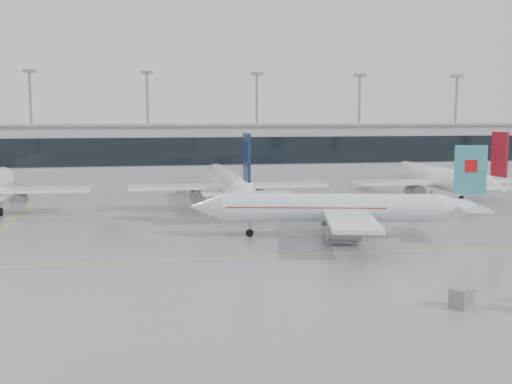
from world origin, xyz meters
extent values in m
plane|color=gray|center=(0.00, 0.00, 0.00)|extent=(320.00, 320.00, 0.00)
cube|color=gold|center=(0.00, 0.00, 0.01)|extent=(120.00, 0.25, 0.01)
cube|color=gold|center=(0.00, 30.00, 0.01)|extent=(120.00, 0.25, 0.01)
cube|color=#9F9FA3|center=(0.00, 62.00, 6.00)|extent=(180.00, 15.00, 12.00)
cube|color=black|center=(0.00, 54.45, 7.50)|extent=(180.00, 0.20, 5.00)
cube|color=gray|center=(0.00, 62.00, 12.20)|extent=(182.00, 16.00, 0.40)
cylinder|color=gray|center=(-33.00, 68.00, 11.00)|extent=(0.50, 0.50, 22.00)
cube|color=gray|center=(-33.00, 68.00, 22.30)|extent=(2.40, 1.00, 0.60)
cylinder|color=gray|center=(-11.00, 68.00, 11.00)|extent=(0.50, 0.50, 22.00)
cube|color=gray|center=(-11.00, 68.00, 22.30)|extent=(2.40, 1.00, 0.60)
cylinder|color=gray|center=(11.00, 68.00, 11.00)|extent=(0.50, 0.50, 22.00)
cube|color=gray|center=(11.00, 68.00, 22.30)|extent=(2.40, 1.00, 0.60)
cylinder|color=gray|center=(33.00, 68.00, 11.00)|extent=(0.50, 0.50, 22.00)
cube|color=gray|center=(33.00, 68.00, 22.30)|extent=(2.40, 1.00, 0.60)
cylinder|color=gray|center=(55.00, 68.00, 11.00)|extent=(0.50, 0.50, 22.00)
cube|color=gray|center=(55.00, 68.00, 22.30)|extent=(2.40, 1.00, 0.60)
cylinder|color=white|center=(8.09, 8.33, 3.44)|extent=(24.86, 8.68, 3.25)
cone|color=white|center=(-5.93, 11.53, 3.44)|extent=(4.62, 4.06, 3.25)
cone|color=white|center=(22.88, 4.95, 3.44)|extent=(6.18, 4.41, 3.25)
cube|color=white|center=(9.55, 8.00, 3.04)|extent=(10.85, 27.26, 0.45)
cube|color=white|center=(23.08, 4.90, 3.74)|extent=(5.03, 10.68, 0.25)
cube|color=teal|center=(23.27, 4.86, 7.83)|extent=(3.59, 1.14, 5.54)
cylinder|color=gray|center=(7.99, 3.43, 1.54)|extent=(3.98, 2.85, 2.10)
cylinder|color=gray|center=(10.13, 12.79, 1.54)|extent=(3.98, 2.85, 2.10)
cylinder|color=gray|center=(-1.06, 10.42, 1.13)|extent=(0.20, 0.20, 1.36)
cylinder|color=black|center=(-1.06, 10.42, 0.45)|extent=(0.94, 0.49, 0.90)
cylinder|color=gray|center=(9.94, 5.24, 1.23)|extent=(0.24, 0.24, 1.36)
cylinder|color=black|center=(9.94, 5.24, 0.55)|extent=(1.17, 0.68, 1.10)
cylinder|color=gray|center=(11.10, 10.31, 1.23)|extent=(0.24, 0.24, 1.36)
cylinder|color=black|center=(11.10, 10.31, 0.55)|extent=(1.17, 0.68, 1.10)
cube|color=#B70F0F|center=(23.27, 4.86, 8.26)|extent=(1.47, 0.75, 1.40)
cube|color=#B70F0F|center=(5.16, 9.00, 3.64)|extent=(18.28, 7.21, 0.12)
cone|color=white|center=(-35.00, 50.68, 3.80)|extent=(3.59, 4.00, 3.59)
cylinder|color=gray|center=(-30.20, 34.00, 1.90)|extent=(2.10, 3.60, 2.10)
cylinder|color=gray|center=(-35.00, 45.68, 1.23)|extent=(0.20, 0.20, 1.56)
cylinder|color=black|center=(-35.00, 45.68, 0.45)|extent=(0.30, 0.90, 0.90)
cylinder|color=gray|center=(-32.40, 32.50, 1.33)|extent=(0.24, 0.24, 1.56)
cylinder|color=black|center=(-32.40, 32.50, 0.55)|extent=(0.45, 1.10, 1.10)
cylinder|color=white|center=(0.00, 35.00, 3.80)|extent=(3.59, 27.36, 3.59)
cone|color=white|center=(0.00, 50.68, 3.80)|extent=(3.59, 4.00, 3.59)
cone|color=white|center=(0.00, 18.52, 3.80)|extent=(3.59, 5.60, 3.59)
cube|color=white|center=(0.00, 33.50, 3.40)|extent=(29.64, 5.00, 0.45)
cube|color=white|center=(0.00, 18.32, 4.10)|extent=(11.40, 2.80, 0.25)
cube|color=#121F43|center=(0.00, 18.12, 8.66)|extent=(0.35, 3.60, 6.12)
cylinder|color=gray|center=(-4.80, 34.00, 1.90)|extent=(2.10, 3.60, 2.10)
cylinder|color=gray|center=(4.80, 34.00, 1.90)|extent=(2.10, 3.60, 2.10)
cylinder|color=gray|center=(0.00, 45.68, 1.23)|extent=(0.20, 0.20, 1.56)
cylinder|color=black|center=(0.00, 45.68, 0.45)|extent=(0.30, 0.90, 0.90)
cylinder|color=gray|center=(-2.60, 32.50, 1.33)|extent=(0.24, 0.24, 1.56)
cylinder|color=black|center=(-2.60, 32.50, 0.55)|extent=(0.45, 1.10, 1.10)
cylinder|color=gray|center=(2.60, 32.50, 1.33)|extent=(0.24, 0.24, 1.56)
cylinder|color=black|center=(2.60, 32.50, 0.55)|extent=(0.45, 1.10, 1.10)
cylinder|color=white|center=(35.00, 35.00, 3.80)|extent=(3.59, 27.36, 3.59)
cone|color=white|center=(35.00, 50.68, 3.80)|extent=(3.59, 4.00, 3.59)
cone|color=white|center=(35.00, 18.52, 3.80)|extent=(3.59, 5.60, 3.59)
cube|color=white|center=(35.00, 33.50, 3.40)|extent=(29.64, 5.00, 0.45)
cube|color=white|center=(35.00, 18.32, 4.10)|extent=(11.40, 2.80, 0.25)
cube|color=maroon|center=(35.00, 18.12, 8.66)|extent=(0.35, 3.60, 6.12)
cylinder|color=gray|center=(30.20, 34.00, 1.90)|extent=(2.10, 3.60, 2.10)
cylinder|color=gray|center=(39.80, 34.00, 1.90)|extent=(2.10, 3.60, 2.10)
cylinder|color=gray|center=(35.00, 45.68, 1.23)|extent=(0.20, 0.20, 1.56)
cylinder|color=black|center=(35.00, 45.68, 0.45)|extent=(0.30, 0.90, 0.90)
cylinder|color=gray|center=(32.40, 32.50, 1.33)|extent=(0.24, 0.24, 1.56)
cylinder|color=black|center=(32.40, 32.50, 0.55)|extent=(0.45, 1.10, 1.10)
cylinder|color=gray|center=(37.60, 32.50, 1.33)|extent=(0.24, 0.24, 1.56)
cylinder|color=black|center=(37.60, 32.50, 0.55)|extent=(0.45, 1.10, 1.10)
cube|color=gray|center=(9.15, -19.55, 0.71)|extent=(1.89, 1.85, 1.42)
camera|label=1|loc=(-14.16, -61.25, 13.94)|focal=45.00mm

